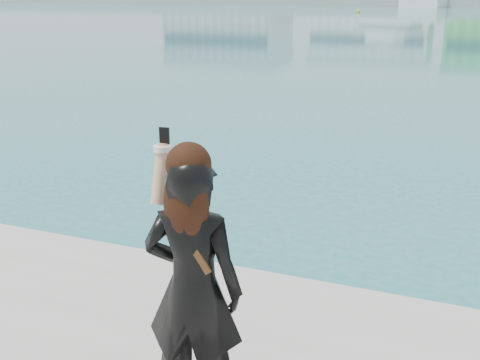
{
  "coord_description": "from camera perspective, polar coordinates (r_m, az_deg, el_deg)",
  "views": [
    {
      "loc": [
        1.24,
        -3.6,
        3.22
      ],
      "look_at": [
        -0.15,
        -0.19,
        2.04
      ],
      "focal_mm": 45.0,
      "sensor_mm": 36.0,
      "label": 1
    }
  ],
  "objects": [
    {
      "name": "buoy_far",
      "position": [
        88.3,
        11.17,
        15.32
      ],
      "size": [
        0.5,
        0.5,
        0.5
      ],
      "primitive_type": "sphere",
      "color": "yellow",
      "rests_on": "ground"
    },
    {
      "name": "woman",
      "position": [
        3.42,
        -4.51,
        -9.59
      ],
      "size": [
        0.61,
        0.43,
        1.68
      ],
      "rotation": [
        0.0,
        0.0,
        3.24
      ],
      "color": "black",
      "rests_on": "near_quay"
    }
  ]
}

